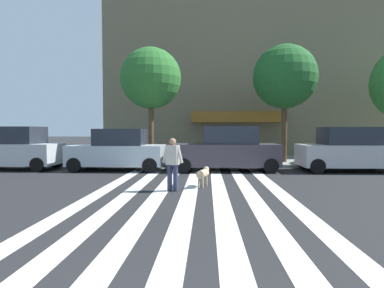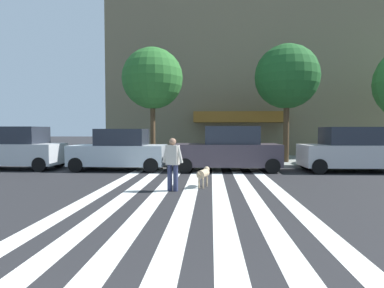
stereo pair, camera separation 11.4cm
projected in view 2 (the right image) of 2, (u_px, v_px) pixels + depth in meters
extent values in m
plane|color=#232326|center=(179.00, 201.00, 8.27)|extent=(160.00, 160.00, 0.00)
cube|color=gray|center=(197.00, 160.00, 18.65)|extent=(80.00, 6.00, 0.15)
cube|color=silver|center=(88.00, 199.00, 8.42)|extent=(0.45, 14.22, 0.01)
cube|color=silver|center=(121.00, 200.00, 8.37)|extent=(0.45, 14.22, 0.01)
cube|color=silver|center=(154.00, 200.00, 8.31)|extent=(0.45, 14.22, 0.01)
cube|color=silver|center=(187.00, 201.00, 8.26)|extent=(0.45, 14.22, 0.01)
cube|color=silver|center=(221.00, 201.00, 8.20)|extent=(0.45, 14.22, 0.01)
cube|color=silver|center=(255.00, 202.00, 8.15)|extent=(0.45, 14.22, 0.01)
cube|color=silver|center=(290.00, 202.00, 8.10)|extent=(0.45, 14.22, 0.01)
cube|color=#905C1F|center=(240.00, 117.00, 20.75)|extent=(6.13, 1.60, 0.70)
cube|color=#BABEC1|center=(17.00, 154.00, 14.92)|extent=(4.29, 1.90, 0.99)
cube|color=#232833|center=(20.00, 135.00, 14.86)|extent=(2.24, 1.64, 0.81)
cylinder|color=black|center=(40.00, 165.00, 13.98)|extent=(0.66, 0.23, 0.66)
cylinder|color=black|center=(58.00, 161.00, 15.62)|extent=(0.66, 0.23, 0.66)
cube|color=#AEBAC3|center=(119.00, 155.00, 14.61)|extent=(4.36, 1.95, 0.93)
cube|color=#232833|center=(122.00, 137.00, 14.56)|extent=(2.23, 1.71, 0.76)
cylinder|color=black|center=(76.00, 165.00, 13.84)|extent=(0.66, 0.22, 0.66)
cylinder|color=black|center=(91.00, 161.00, 15.61)|extent=(0.66, 0.22, 0.66)
cylinder|color=black|center=(151.00, 165.00, 13.65)|extent=(0.66, 0.22, 0.66)
cylinder|color=black|center=(158.00, 161.00, 15.42)|extent=(0.66, 0.22, 0.66)
cube|color=#3D343E|center=(227.00, 155.00, 14.30)|extent=(4.80, 2.00, 1.00)
cube|color=#232833|center=(231.00, 135.00, 14.26)|extent=(2.45, 1.71, 0.82)
cylinder|color=black|center=(185.00, 166.00, 13.53)|extent=(0.67, 0.24, 0.66)
cylinder|color=black|center=(187.00, 162.00, 15.24)|extent=(0.67, 0.24, 0.66)
cylinder|color=black|center=(272.00, 166.00, 13.40)|extent=(0.67, 0.24, 0.66)
cylinder|color=black|center=(264.00, 162.00, 15.11)|extent=(0.67, 0.24, 0.66)
cube|color=#B6B4B5|center=(349.00, 156.00, 13.97)|extent=(4.23, 1.89, 0.98)
cube|color=#232833|center=(353.00, 136.00, 13.92)|extent=(2.60, 1.65, 0.80)
cylinder|color=black|center=(319.00, 167.00, 13.23)|extent=(0.66, 0.23, 0.66)
cylinder|color=black|center=(306.00, 162.00, 14.88)|extent=(0.66, 0.23, 0.66)
cylinder|color=black|center=(375.00, 163.00, 14.75)|extent=(0.66, 0.23, 0.66)
cylinder|color=#4C3823|center=(153.00, 129.00, 16.61)|extent=(0.26, 0.26, 3.60)
sphere|color=#286628|center=(153.00, 78.00, 16.49)|extent=(3.24, 3.24, 3.24)
cylinder|color=#4C3823|center=(286.00, 128.00, 16.83)|extent=(0.31, 0.31, 3.68)
sphere|color=#1E5623|center=(287.00, 77.00, 16.70)|extent=(3.44, 3.44, 3.44)
cylinder|color=#282D4C|center=(170.00, 178.00, 9.63)|extent=(0.19, 0.19, 0.82)
cylinder|color=#282D4C|center=(176.00, 178.00, 9.56)|extent=(0.19, 0.19, 0.82)
cube|color=#B2ADA3|center=(173.00, 155.00, 9.56)|extent=(0.43, 0.34, 0.60)
cylinder|color=#B2ADA3|center=(166.00, 154.00, 9.65)|extent=(0.24, 0.15, 0.57)
cylinder|color=#B2ADA3|center=(180.00, 154.00, 9.48)|extent=(0.24, 0.15, 0.57)
sphere|color=#936B51|center=(173.00, 142.00, 9.55)|extent=(0.28, 0.28, 0.22)
cylinder|color=tan|center=(203.00, 174.00, 10.22)|extent=(0.42, 0.63, 0.26)
sphere|color=tan|center=(207.00, 169.00, 10.55)|extent=(0.25, 0.25, 0.20)
cylinder|color=tan|center=(199.00, 174.00, 9.85)|extent=(0.11, 0.23, 0.16)
cylinder|color=tan|center=(203.00, 181.00, 10.44)|extent=(0.07, 0.07, 0.32)
cylinder|color=tan|center=(207.00, 182.00, 10.39)|extent=(0.07, 0.07, 0.32)
cylinder|color=tan|center=(199.00, 183.00, 10.07)|extent=(0.07, 0.07, 0.32)
cylinder|color=tan|center=(203.00, 183.00, 10.02)|extent=(0.07, 0.07, 0.32)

